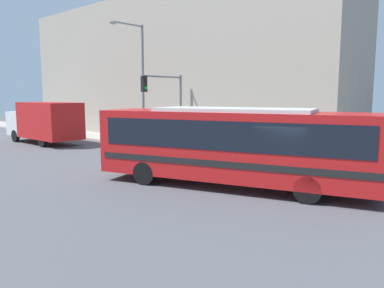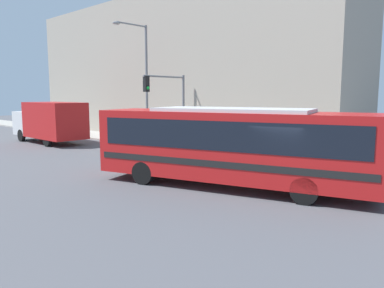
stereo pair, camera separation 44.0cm
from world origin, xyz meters
name	(u,v)px [view 1 (the left image)]	position (x,y,z in m)	size (l,w,h in m)	color
ground_plane	(280,193)	(0.00, 0.00, 0.00)	(120.00, 120.00, 0.00)	#515156
sidewalk	(100,137)	(6.12, 20.00, 0.06)	(3.23, 70.00, 0.12)	#A8A399
building_facade	(165,69)	(10.73, 16.85, 5.72)	(6.00, 31.70, 11.43)	#9E9384
city_bus	(233,142)	(-0.33, 1.85, 1.75)	(5.45, 10.89, 3.03)	red
delivery_truck	(45,121)	(1.20, 19.64, 1.63)	(2.48, 7.19, 2.98)	#B21919
fire_hydrant	(260,153)	(5.10, 3.97, 0.48)	(0.21, 0.29, 0.73)	#999999
traffic_light_pole	(167,98)	(4.04, 9.88, 3.33)	(3.28, 0.35, 4.62)	slate
parking_meter	(173,136)	(5.10, 10.39, 0.93)	(0.14, 0.14, 1.18)	slate
street_lamp	(139,75)	(5.01, 13.54, 4.89)	(2.78, 0.28, 8.09)	slate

